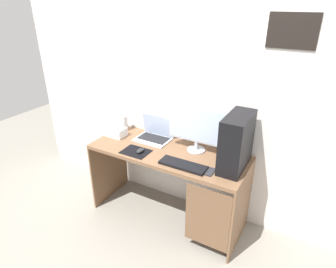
# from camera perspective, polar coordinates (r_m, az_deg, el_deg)

# --- Properties ---
(ground_plane) EXTENTS (8.00, 8.00, 0.00)m
(ground_plane) POSITION_cam_1_polar(r_m,az_deg,el_deg) (3.19, -0.00, -15.66)
(ground_plane) COLOR gray
(wall_back) EXTENTS (4.00, 0.05, 2.60)m
(wall_back) POSITION_cam_1_polar(r_m,az_deg,el_deg) (2.81, 3.43, 8.98)
(wall_back) COLOR silver
(wall_back) RESTS_ON ground_plane
(desk) EXTENTS (1.52, 0.59, 0.77)m
(desk) POSITION_cam_1_polar(r_m,az_deg,el_deg) (2.81, 0.26, -6.36)
(desk) COLOR brown
(desk) RESTS_ON ground_plane
(pc_tower) EXTENTS (0.19, 0.42, 0.48)m
(pc_tower) POSITION_cam_1_polar(r_m,az_deg,el_deg) (2.45, 13.39, -1.58)
(pc_tower) COLOR black
(pc_tower) RESTS_ON desk
(monitor) EXTENTS (0.57, 0.17, 0.44)m
(monitor) POSITION_cam_1_polar(r_m,az_deg,el_deg) (2.66, 5.73, 1.28)
(monitor) COLOR #B7BCC6
(monitor) RESTS_ON desk
(laptop) EXTENTS (0.35, 0.25, 0.24)m
(laptop) POSITION_cam_1_polar(r_m,az_deg,el_deg) (2.96, -2.72, -0.09)
(laptop) COLOR #B7BCC6
(laptop) RESTS_ON desk
(speaker) EXTENTS (0.09, 0.09, 0.17)m
(speaker) POSITION_cam_1_polar(r_m,az_deg,el_deg) (3.18, -8.80, 2.20)
(speaker) COLOR silver
(speaker) RESTS_ON desk
(projector) EXTENTS (0.20, 0.14, 0.09)m
(projector) POSITION_cam_1_polar(r_m,az_deg,el_deg) (3.07, -10.26, 0.42)
(projector) COLOR white
(projector) RESTS_ON desk
(keyboard) EXTENTS (0.42, 0.14, 0.02)m
(keyboard) POSITION_cam_1_polar(r_m,az_deg,el_deg) (2.51, 2.98, -6.14)
(keyboard) COLOR black
(keyboard) RESTS_ON desk
(mousepad) EXTENTS (0.26, 0.20, 0.00)m
(mousepad) POSITION_cam_1_polar(r_m,az_deg,el_deg) (2.75, -6.38, -3.49)
(mousepad) COLOR black
(mousepad) RESTS_ON desk
(mouse_left) EXTENTS (0.06, 0.10, 0.03)m
(mouse_left) POSITION_cam_1_polar(r_m,az_deg,el_deg) (2.72, -5.51, -3.27)
(mouse_left) COLOR #232326
(mouse_left) RESTS_ON mousepad
(cell_phone) EXTENTS (0.07, 0.13, 0.01)m
(cell_phone) POSITION_cam_1_polar(r_m,az_deg,el_deg) (2.45, 8.26, -7.39)
(cell_phone) COLOR #232326
(cell_phone) RESTS_ON desk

